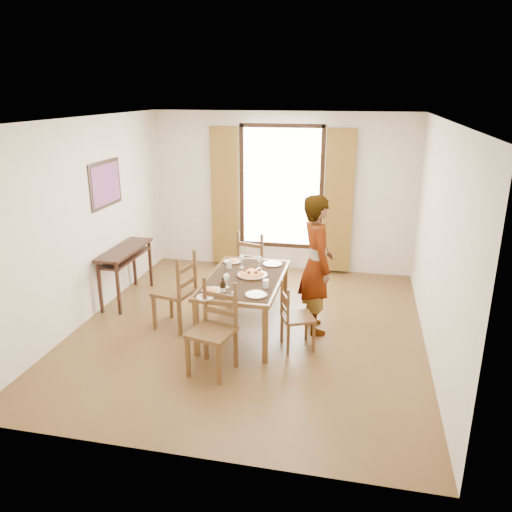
% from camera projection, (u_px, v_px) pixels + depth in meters
% --- Properties ---
extents(ground, '(5.00, 5.00, 0.00)m').
position_uv_depth(ground, '(249.00, 328.00, 6.66)').
color(ground, '#473316').
rests_on(ground, ground).
extents(room_shell, '(4.60, 5.10, 2.74)m').
position_uv_depth(room_shell, '(251.00, 214.00, 6.29)').
color(room_shell, silver).
rests_on(room_shell, ground).
extents(console_table, '(0.38, 1.20, 0.80)m').
position_uv_depth(console_table, '(125.00, 256.00, 7.40)').
color(console_table, black).
rests_on(console_table, ground).
extents(dining_table, '(0.95, 1.59, 0.76)m').
position_uv_depth(dining_table, '(245.00, 282.00, 6.37)').
color(dining_table, brown).
rests_on(dining_table, ground).
extents(chair_west, '(0.55, 0.55, 1.04)m').
position_uv_depth(chair_west, '(177.00, 293.00, 6.56)').
color(chair_west, brown).
rests_on(chair_west, ground).
extents(chair_north, '(0.57, 0.57, 1.05)m').
position_uv_depth(chair_north, '(255.00, 265.00, 7.59)').
color(chair_north, brown).
rests_on(chair_north, ground).
extents(chair_south, '(0.55, 0.55, 1.03)m').
position_uv_depth(chair_south, '(213.00, 332.00, 5.52)').
color(chair_south, brown).
rests_on(chair_south, ground).
extents(chair_east, '(0.49, 0.49, 0.84)m').
position_uv_depth(chair_east, '(295.00, 318.00, 6.06)').
color(chair_east, brown).
rests_on(chair_east, ground).
extents(man, '(0.94, 0.87, 1.81)m').
position_uv_depth(man, '(317.00, 265.00, 6.36)').
color(man, gray).
rests_on(man, ground).
extents(plate_sw, '(0.27, 0.27, 0.05)m').
position_uv_depth(plate_sw, '(212.00, 289.00, 5.90)').
color(plate_sw, silver).
rests_on(plate_sw, dining_table).
extents(plate_se, '(0.27, 0.27, 0.05)m').
position_uv_depth(plate_se, '(256.00, 293.00, 5.78)').
color(plate_se, silver).
rests_on(plate_se, dining_table).
extents(plate_nw, '(0.27, 0.27, 0.05)m').
position_uv_depth(plate_nw, '(232.00, 260.00, 6.90)').
color(plate_nw, silver).
rests_on(plate_nw, dining_table).
extents(plate_ne, '(0.27, 0.27, 0.05)m').
position_uv_depth(plate_ne, '(272.00, 263.00, 6.80)').
color(plate_ne, silver).
rests_on(plate_ne, dining_table).
extents(pasta_platter, '(0.40, 0.40, 0.10)m').
position_uv_depth(pasta_platter, '(252.00, 272.00, 6.38)').
color(pasta_platter, '#D1541A').
rests_on(pasta_platter, dining_table).
extents(caprese_plate, '(0.20, 0.20, 0.04)m').
position_uv_depth(caprese_plate, '(205.00, 296.00, 5.72)').
color(caprese_plate, silver).
rests_on(caprese_plate, dining_table).
extents(wine_glass_a, '(0.08, 0.08, 0.18)m').
position_uv_depth(wine_glass_a, '(227.00, 280.00, 6.00)').
color(wine_glass_a, white).
rests_on(wine_glass_a, dining_table).
extents(wine_glass_b, '(0.08, 0.08, 0.18)m').
position_uv_depth(wine_glass_b, '(259.00, 262.00, 6.62)').
color(wine_glass_b, white).
rests_on(wine_glass_b, dining_table).
extents(wine_glass_c, '(0.08, 0.08, 0.18)m').
position_uv_depth(wine_glass_c, '(242.00, 261.00, 6.66)').
color(wine_glass_c, white).
rests_on(wine_glass_c, dining_table).
extents(tumbler_a, '(0.07, 0.07, 0.10)m').
position_uv_depth(tumbler_a, '(266.00, 284.00, 6.01)').
color(tumbler_a, silver).
rests_on(tumbler_a, dining_table).
extents(tumbler_b, '(0.07, 0.07, 0.10)m').
position_uv_depth(tumbler_b, '(229.00, 265.00, 6.66)').
color(tumbler_b, silver).
rests_on(tumbler_b, dining_table).
extents(tumbler_c, '(0.07, 0.07, 0.10)m').
position_uv_depth(tumbler_c, '(234.00, 296.00, 5.65)').
color(tumbler_c, silver).
rests_on(tumbler_c, dining_table).
extents(wine_bottle, '(0.07, 0.07, 0.25)m').
position_uv_depth(wine_bottle, '(223.00, 287.00, 5.70)').
color(wine_bottle, black).
rests_on(wine_bottle, dining_table).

